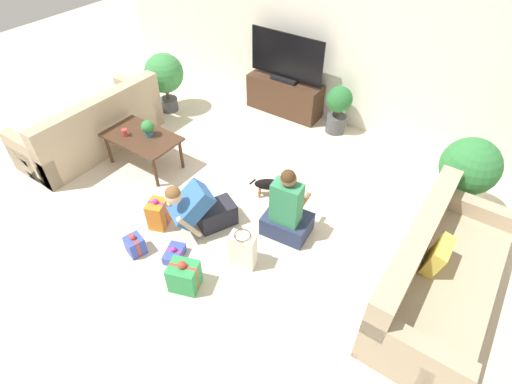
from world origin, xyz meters
TOP-DOWN VIEW (x-y plane):
  - ground_plane at (0.00, 0.00)m, footprint 16.00×16.00m
  - wall_back at (0.00, 2.63)m, footprint 8.40×0.06m
  - sofa_left at (-2.42, -0.05)m, footprint 0.86×2.04m
  - sofa_right at (2.42, 0.14)m, footprint 0.86×2.04m
  - coffee_table at (-1.47, 0.04)m, footprint 1.02×0.60m
  - tv_console at (-0.67, 2.36)m, footprint 1.24×0.39m
  - tv at (-0.67, 2.36)m, footprint 1.25×0.20m
  - potted_plant_corner_left at (-2.27, 1.32)m, footprint 0.61×0.61m
  - potted_plant_corner_right at (2.27, 1.51)m, footprint 0.65×0.65m
  - potted_plant_back_right at (0.30, 2.31)m, footprint 0.39×0.39m
  - person_kneeling at (-0.04, -0.44)m, footprint 0.61×0.80m
  - person_sitting at (0.79, 0.06)m, footprint 0.56×0.51m
  - dog at (0.32, 0.50)m, footprint 0.48×0.32m
  - gift_box_a at (-0.41, -1.13)m, footprint 0.23×0.22m
  - gift_box_b at (-0.50, -0.68)m, footprint 0.27×0.29m
  - gift_box_c at (0.34, -1.16)m, footprint 0.35×0.32m
  - gift_box_d at (-0.01, -0.95)m, footprint 0.25×0.31m
  - gift_bag_a at (0.66, -0.59)m, footprint 0.30×0.21m
  - mug at (-1.65, -0.06)m, footprint 0.12×0.08m
  - tabletop_plant at (-1.39, 0.12)m, footprint 0.17×0.17m

SIDE VIEW (x-z plane):
  - ground_plane at x=0.00m, z-range 0.00..0.00m
  - gift_box_d at x=-0.01m, z-range -0.02..0.14m
  - gift_box_a at x=-0.41m, z-range -0.02..0.25m
  - gift_box_c at x=0.34m, z-range -0.03..0.35m
  - gift_box_b at x=-0.50m, z-range -0.03..0.38m
  - dog at x=0.32m, z-range 0.05..0.34m
  - gift_bag_a at x=0.66m, z-range -0.01..0.45m
  - tv_console at x=-0.67m, z-range 0.00..0.56m
  - sofa_right at x=2.42m, z-range -0.13..0.72m
  - sofa_left at x=-2.42m, z-range -0.12..0.73m
  - person_kneeling at x=-0.04m, z-range -0.05..0.70m
  - person_sitting at x=0.79m, z-range -0.14..0.80m
  - coffee_table at x=-1.47m, z-range 0.19..0.67m
  - potted_plant_back_right at x=0.30m, z-range 0.06..0.80m
  - mug at x=-1.65m, z-range 0.48..0.57m
  - tabletop_plant at x=-1.39m, z-range 0.49..0.71m
  - potted_plant_corner_left at x=-2.27m, z-range 0.13..1.09m
  - potted_plant_corner_right at x=2.27m, z-range 0.15..1.17m
  - tv at x=-0.67m, z-range 0.52..1.26m
  - wall_back at x=0.00m, z-range 0.00..2.60m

